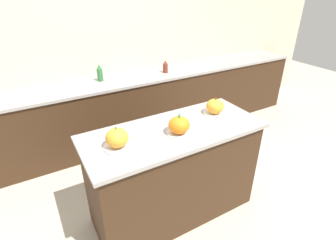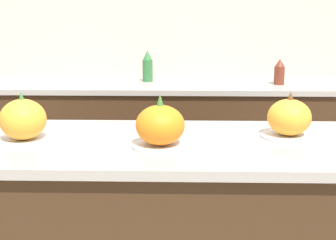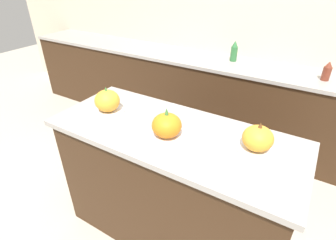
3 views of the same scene
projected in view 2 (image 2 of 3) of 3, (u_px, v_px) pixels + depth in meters
name	position (u px, v px, depth m)	size (l,w,h in m)	color
wall_back	(171.00, 33.00, 3.46)	(8.00, 0.06, 2.50)	beige
back_counter	(170.00, 147.00, 3.33)	(6.00, 0.60, 0.92)	#382314
pumpkin_cake_left	(23.00, 121.00, 1.73)	(0.22, 0.22, 0.19)	silver
pumpkin_cake_center	(161.00, 126.00, 1.66)	(0.21, 0.21, 0.19)	silver
pumpkin_cake_right	(289.00, 119.00, 1.79)	(0.21, 0.21, 0.18)	silver
bottle_tall	(148.00, 67.00, 3.27)	(0.07, 0.07, 0.22)	#2D6B38
bottle_short	(279.00, 72.00, 3.14)	(0.07, 0.07, 0.17)	maroon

